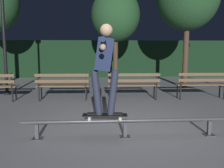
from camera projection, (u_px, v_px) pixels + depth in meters
ground_plane at (123, 132)px, 4.74m from camera, size 90.00×90.00×0.00m
hedge_backdrop at (104, 59)px, 14.98m from camera, size 24.00×1.20×2.12m
grind_rail at (125, 123)px, 4.43m from camera, size 3.61×0.18×0.33m
skateboard at (105, 115)px, 4.39m from camera, size 0.79×0.26×0.09m
skateboarder at (105, 62)px, 4.27m from camera, size 0.63×1.41×1.56m
park_bench_left_center at (63, 83)px, 7.65m from camera, size 1.61×0.45×0.88m
park_bench_right_center at (134, 83)px, 7.79m from camera, size 1.61×0.45×0.88m
park_bench_rightmost at (202, 82)px, 7.94m from camera, size 1.61×0.45×0.88m
tree_behind_benches at (116, 15)px, 11.01m from camera, size 2.13×2.13×4.25m
lamp_post_left at (3, 22)px, 8.46m from camera, size 0.32×0.32×3.90m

